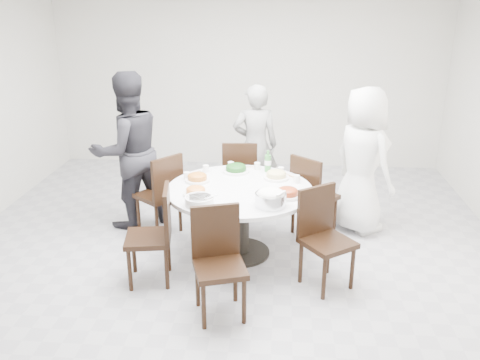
# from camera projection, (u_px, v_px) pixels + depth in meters

# --- Properties ---
(floor) EXTENTS (6.00, 6.00, 0.01)m
(floor) POSITION_uv_depth(u_px,v_px,m) (229.00, 250.00, 5.52)
(floor) COLOR #A6A5AA
(floor) RESTS_ON ground
(wall_back) EXTENTS (6.00, 0.01, 2.80)m
(wall_back) POSITION_uv_depth(u_px,v_px,m) (249.00, 77.00, 7.84)
(wall_back) COLOR silver
(wall_back) RESTS_ON ground
(wall_front) EXTENTS (6.00, 0.01, 2.80)m
(wall_front) POSITION_uv_depth(u_px,v_px,m) (156.00, 289.00, 2.23)
(wall_front) COLOR silver
(wall_front) RESTS_ON ground
(dining_table) EXTENTS (1.50, 1.50, 0.75)m
(dining_table) POSITION_uv_depth(u_px,v_px,m) (240.00, 221.00, 5.32)
(dining_table) COLOR white
(dining_table) RESTS_ON floor
(chair_ne) EXTENTS (0.59, 0.59, 0.95)m
(chair_ne) POSITION_uv_depth(u_px,v_px,m) (315.00, 195.00, 5.75)
(chair_ne) COLOR black
(chair_ne) RESTS_ON floor
(chair_n) EXTENTS (0.45, 0.45, 0.95)m
(chair_n) POSITION_uv_depth(u_px,v_px,m) (240.00, 176.00, 6.35)
(chair_n) COLOR black
(chair_n) RESTS_ON floor
(chair_nw) EXTENTS (0.59, 0.59, 0.95)m
(chair_nw) POSITION_uv_depth(u_px,v_px,m) (158.00, 193.00, 5.79)
(chair_nw) COLOR black
(chair_nw) RESTS_ON floor
(chair_sw) EXTENTS (0.48, 0.48, 0.95)m
(chair_sw) POSITION_uv_depth(u_px,v_px,m) (148.00, 236.00, 4.78)
(chair_sw) COLOR black
(chair_sw) RESTS_ON floor
(chair_s) EXTENTS (0.53, 0.53, 0.95)m
(chair_s) POSITION_uv_depth(u_px,v_px,m) (220.00, 266.00, 4.25)
(chair_s) COLOR black
(chair_s) RESTS_ON floor
(chair_se) EXTENTS (0.59, 0.59, 0.95)m
(chair_se) POSITION_uv_depth(u_px,v_px,m) (328.00, 240.00, 4.69)
(chair_se) COLOR black
(chair_se) RESTS_ON floor
(diner_right) EXTENTS (0.92, 0.98, 1.68)m
(diner_right) POSITION_uv_depth(u_px,v_px,m) (363.00, 161.00, 5.74)
(diner_right) COLOR white
(diner_right) RESTS_ON floor
(diner_middle) EXTENTS (0.62, 0.44, 1.58)m
(diner_middle) POSITION_uv_depth(u_px,v_px,m) (255.00, 146.00, 6.49)
(diner_middle) COLOR black
(diner_middle) RESTS_ON floor
(diner_left) EXTENTS (1.12, 1.10, 1.82)m
(diner_left) POSITION_uv_depth(u_px,v_px,m) (128.00, 151.00, 5.85)
(diner_left) COLOR black
(diner_left) RESTS_ON floor
(dish_greens) EXTENTS (0.29, 0.29, 0.08)m
(dish_greens) POSITION_uv_depth(u_px,v_px,m) (236.00, 169.00, 5.63)
(dish_greens) COLOR white
(dish_greens) RESTS_ON dining_table
(dish_pale) EXTENTS (0.27, 0.27, 0.07)m
(dish_pale) POSITION_uv_depth(u_px,v_px,m) (276.00, 175.00, 5.44)
(dish_pale) COLOR white
(dish_pale) RESTS_ON dining_table
(dish_orange) EXTENTS (0.26, 0.26, 0.07)m
(dish_orange) POSITION_uv_depth(u_px,v_px,m) (197.00, 178.00, 5.36)
(dish_orange) COLOR white
(dish_orange) RESTS_ON dining_table
(dish_redbrown) EXTENTS (0.27, 0.27, 0.07)m
(dish_redbrown) POSITION_uv_depth(u_px,v_px,m) (287.00, 194.00, 4.95)
(dish_redbrown) COLOR white
(dish_redbrown) RESTS_ON dining_table
(dish_tofu) EXTENTS (0.24, 0.24, 0.06)m
(dish_tofu) POSITION_uv_depth(u_px,v_px,m) (196.00, 192.00, 4.99)
(dish_tofu) COLOR white
(dish_tofu) RESTS_ON dining_table
(rice_bowl) EXTENTS (0.29, 0.29, 0.13)m
(rice_bowl) POSITION_uv_depth(u_px,v_px,m) (271.00, 200.00, 4.73)
(rice_bowl) COLOR silver
(rice_bowl) RESTS_ON dining_table
(soup_bowl) EXTENTS (0.28, 0.28, 0.08)m
(soup_bowl) POSITION_uv_depth(u_px,v_px,m) (199.00, 201.00, 4.76)
(soup_bowl) COLOR white
(soup_bowl) RESTS_ON dining_table
(beverage_bottle) EXTENTS (0.07, 0.07, 0.24)m
(beverage_bottle) POSITION_uv_depth(u_px,v_px,m) (268.00, 161.00, 5.63)
(beverage_bottle) COLOR #327E34
(beverage_bottle) RESTS_ON dining_table
(tea_cups) EXTENTS (0.07, 0.07, 0.08)m
(tea_cups) POSITION_uv_depth(u_px,v_px,m) (246.00, 166.00, 5.73)
(tea_cups) COLOR white
(tea_cups) RESTS_ON dining_table
(chopsticks) EXTENTS (0.24, 0.04, 0.01)m
(chopsticks) POSITION_uv_depth(u_px,v_px,m) (241.00, 167.00, 5.78)
(chopsticks) COLOR tan
(chopsticks) RESTS_ON dining_table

